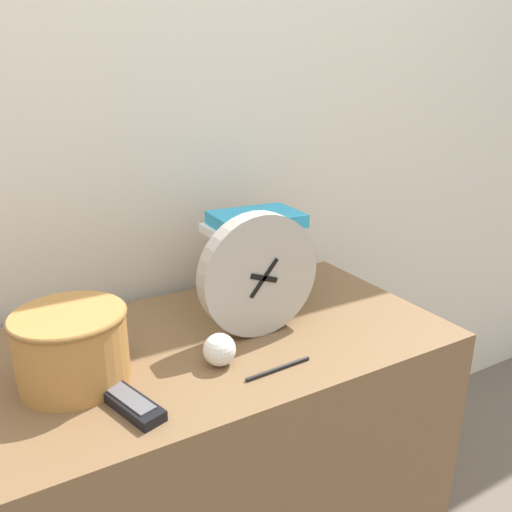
% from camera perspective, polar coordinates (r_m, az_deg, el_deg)
% --- Properties ---
extents(wall_back, '(6.00, 0.04, 2.40)m').
position_cam_1_polar(wall_back, '(1.33, -14.74, 14.68)').
color(wall_back, silver).
rests_on(wall_back, ground_plane).
extents(desk, '(1.19, 0.57, 0.74)m').
position_cam_1_polar(desk, '(1.35, -7.01, -23.94)').
color(desk, brown).
rests_on(desk, ground_plane).
extents(desk_clock, '(0.28, 0.05, 0.28)m').
position_cam_1_polar(desk_clock, '(1.11, 0.37, -2.19)').
color(desk_clock, '#B7B2A8').
rests_on(desk_clock, desk).
extents(book_stack, '(0.24, 0.21, 0.24)m').
position_cam_1_polar(book_stack, '(1.28, -0.46, -0.41)').
color(book_stack, orange).
rests_on(book_stack, desk).
extents(basket, '(0.21, 0.21, 0.15)m').
position_cam_1_polar(basket, '(1.02, -20.30, -9.49)').
color(basket, '#B27A3D').
rests_on(basket, desk).
extents(tv_remote, '(0.09, 0.16, 0.02)m').
position_cam_1_polar(tv_remote, '(0.94, -14.17, -15.97)').
color(tv_remote, black).
rests_on(tv_remote, desk).
extents(crumpled_paper_ball, '(0.07, 0.07, 0.07)m').
position_cam_1_polar(crumpled_paper_ball, '(1.03, -4.20, -10.62)').
color(crumpled_paper_ball, white).
rests_on(crumpled_paper_ball, desk).
extents(pen, '(0.15, 0.02, 0.01)m').
position_cam_1_polar(pen, '(1.03, 2.58, -12.72)').
color(pen, black).
rests_on(pen, desk).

